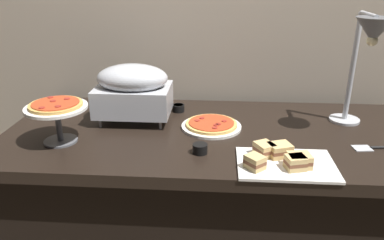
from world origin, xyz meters
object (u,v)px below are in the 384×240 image
at_px(chafing_dish, 133,89).
at_px(sandwich_platter, 283,160).
at_px(pizza_plate_center, 57,110).
at_px(serving_spatula, 372,148).
at_px(pizza_plate_front, 211,125).
at_px(heat_lamp, 369,43).
at_px(sauce_cup_far, 178,108).
at_px(sauce_cup_near, 200,148).

height_order(chafing_dish, sandwich_platter, chafing_dish).
height_order(pizza_plate_center, serving_spatula, pizza_plate_center).
height_order(pizza_plate_front, sandwich_platter, sandwich_platter).
bearing_deg(heat_lamp, pizza_plate_front, 179.52).
xyz_separation_m(chafing_dish, pizza_plate_center, (-0.26, -0.26, -0.01)).
distance_m(heat_lamp, serving_spatula, 0.43).
relative_size(pizza_plate_front, sauce_cup_far, 4.44).
relative_size(chafing_dish, sauce_cup_near, 5.85).
height_order(heat_lamp, sauce_cup_near, heat_lamp).
distance_m(pizza_plate_front, sauce_cup_far, 0.27).
height_order(pizza_plate_center, sauce_cup_far, pizza_plate_center).
height_order(heat_lamp, pizza_plate_front, heat_lamp).
bearing_deg(sauce_cup_far, pizza_plate_front, -49.68).
relative_size(sauce_cup_near, sauce_cup_far, 0.96).
bearing_deg(pizza_plate_center, sauce_cup_far, 41.13).
distance_m(chafing_dish, pizza_plate_front, 0.40).
distance_m(pizza_plate_front, serving_spatula, 0.67).
bearing_deg(sauce_cup_near, chafing_dish, 135.23).
height_order(heat_lamp, sandwich_platter, heat_lamp).
distance_m(sauce_cup_far, serving_spatula, 0.90).
height_order(sauce_cup_far, serving_spatula, sauce_cup_far).
bearing_deg(sauce_cup_far, chafing_dish, -145.67).
relative_size(heat_lamp, sauce_cup_far, 8.31).
bearing_deg(heat_lamp, serving_spatula, -82.17).
relative_size(pizza_plate_front, sauce_cup_near, 4.62).
xyz_separation_m(sandwich_platter, sauce_cup_near, (-0.31, 0.08, -0.00)).
bearing_deg(chafing_dish, serving_spatula, -13.09).
xyz_separation_m(heat_lamp, serving_spatula, (0.02, -0.16, -0.39)).
relative_size(heat_lamp, pizza_plate_front, 1.87).
xyz_separation_m(pizza_plate_front, sauce_cup_near, (-0.04, -0.26, 0.01)).
xyz_separation_m(pizza_plate_front, sandwich_platter, (0.27, -0.33, 0.01)).
relative_size(sauce_cup_near, serving_spatula, 0.34).
bearing_deg(serving_spatula, sauce_cup_far, 155.76).
height_order(sauce_cup_near, sauce_cup_far, sauce_cup_near).
xyz_separation_m(sandwich_platter, serving_spatula, (0.38, 0.17, -0.02)).
xyz_separation_m(chafing_dish, heat_lamp, (1.00, -0.07, 0.24)).
distance_m(heat_lamp, sauce_cup_far, 0.91).
bearing_deg(pizza_plate_center, heat_lamp, 8.51).
relative_size(sandwich_platter, sauce_cup_far, 5.81).
bearing_deg(sauce_cup_far, heat_lamp, -14.57).
bearing_deg(serving_spatula, sauce_cup_near, -172.57).
bearing_deg(sandwich_platter, sauce_cup_far, 129.41).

